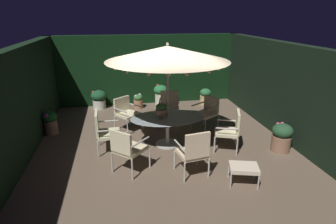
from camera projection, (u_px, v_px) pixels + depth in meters
ground_plane at (164, 146)px, 7.16m from camera, size 6.90×7.85×0.02m
hedge_backdrop_rear at (147, 70)px, 10.24m from camera, size 6.90×0.30×2.48m
hedge_backdrop_left at (16, 107)px, 6.18m from camera, size 0.30×7.85×2.48m
hedge_backdrop_right at (288, 92)px, 7.30m from camera, size 0.30×7.85×2.48m
patio_dining_table at (168, 122)px, 7.00m from camera, size 1.85×1.21×0.75m
patio_umbrella at (167, 54)px, 6.44m from camera, size 2.90×2.90×2.56m
centerpiece_planter at (161, 109)px, 6.77m from camera, size 0.28×0.28×0.42m
patio_chair_north at (127, 147)px, 5.77m from camera, size 0.84×0.84×0.98m
patio_chair_northeast at (194, 151)px, 5.63m from camera, size 0.66×0.67×1.02m
patio_chair_east at (231, 128)px, 6.75m from camera, size 0.72×0.74×0.99m
patio_chair_southeast at (207, 111)px, 8.02m from camera, size 0.80×0.79×0.93m
patio_chair_south at (169, 105)px, 8.48m from camera, size 0.70×0.71×0.96m
patio_chair_southwest at (126, 111)px, 7.96m from camera, size 0.82×0.81×0.94m
patio_chair_west at (104, 129)px, 6.70m from camera, size 0.60×0.67×1.01m
ottoman_footrest at (244, 168)px, 5.46m from camera, size 0.64×0.55×0.38m
potted_plant_right_near at (282, 137)px, 6.77m from camera, size 0.49×0.49×0.69m
potted_plant_left_far at (50, 122)px, 7.72m from camera, size 0.41×0.41×0.66m
potted_plant_back_left at (99, 99)px, 9.82m from camera, size 0.54×0.54×0.65m
potted_plant_back_center at (205, 96)px, 10.28m from camera, size 0.41×0.41×0.59m
potted_plant_front_corner at (138, 101)px, 9.88m from camera, size 0.32×0.32×0.51m
potted_plant_left_near at (161, 94)px, 10.24m from camera, size 0.51×0.51×0.73m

